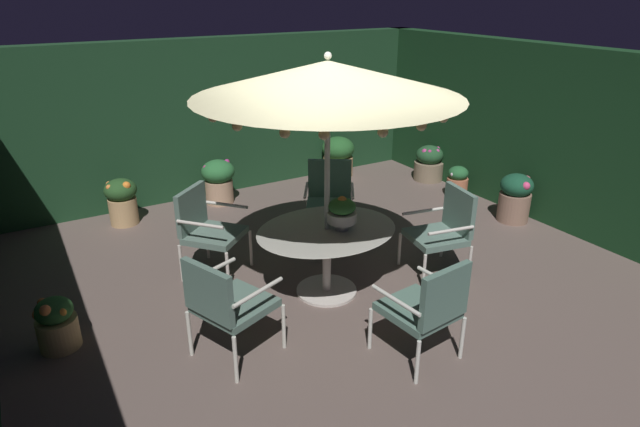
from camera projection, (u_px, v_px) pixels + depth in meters
name	position (u px, v px, depth m)	size (l,w,h in m)	color
ground_plane	(341.00, 285.00, 5.91)	(7.21, 7.37, 0.02)	brown
hedge_backdrop_rear	(218.00, 117.00, 8.24)	(7.21, 0.30, 2.35)	#17371F
hedge_backdrop_right	(563.00, 139.00, 7.06)	(0.30, 7.37, 2.35)	#15371B
patio_dining_table	(327.00, 243.00, 5.55)	(1.49, 1.22, 0.75)	beige
patio_umbrella	(328.00, 79.00, 4.89)	(2.54, 2.54, 2.49)	silver
centerpiece_planter	(342.00, 212.00, 5.39)	(0.30, 0.30, 0.36)	beige
patio_chair_north	(428.00, 305.00, 4.52)	(0.65, 0.67, 0.97)	silver
patio_chair_northeast	(445.00, 227.00, 6.00)	(0.71, 0.70, 0.98)	silver
patio_chair_east	(329.00, 195.00, 6.85)	(0.82, 0.81, 0.99)	beige
patio_chair_southeast	(206.00, 226.00, 5.95)	(0.85, 0.85, 1.00)	beige
patio_chair_south	(226.00, 301.00, 4.53)	(0.80, 0.79, 0.98)	beige
potted_plant_right_near	(338.00, 156.00, 9.18)	(0.55, 0.55, 0.67)	tan
potted_plant_left_near	(56.00, 323.00, 4.79)	(0.36, 0.36, 0.51)	tan
potted_plant_right_far	(219.00, 180.00, 8.01)	(0.49, 0.49, 0.66)	tan
potted_plant_back_left	(122.00, 200.00, 7.29)	(0.43, 0.43, 0.64)	tan
potted_plant_back_center	(429.00, 163.00, 9.00)	(0.49, 0.49, 0.59)	#7E6C54
potted_plant_back_right	(515.00, 197.00, 7.39)	(0.44, 0.45, 0.68)	#876553
potted_plant_front_corner	(457.00, 181.00, 8.28)	(0.32, 0.32, 0.49)	#B16747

